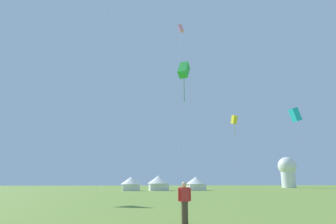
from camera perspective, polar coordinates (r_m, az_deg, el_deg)
kite_cyan_box at (r=57.39m, az=24.09°, el=-0.51°), size 2.89×1.45×15.24m
kite_yellow_box at (r=48.77m, az=13.10°, el=-1.53°), size 2.21×2.63×12.73m
kite_green_box at (r=23.65m, az=3.19°, el=8.32°), size 1.29×1.61×11.46m
kite_pink_box at (r=51.07m, az=2.59°, el=16.20°), size 2.60×1.36×28.25m
person_spectator at (r=12.71m, az=3.35°, el=-17.71°), size 0.57×0.28×1.73m
festival_tent_left at (r=66.22m, az=-7.39°, el=-13.89°), size 4.67×4.67×3.04m
festival_tent_center at (r=66.75m, az=-1.90°, el=-13.86°), size 5.13×5.13×3.33m
festival_tent_right at (r=68.45m, az=5.62°, el=-13.91°), size 4.76×4.76×3.10m
observatory_dome at (r=112.61m, az=22.80°, el=-10.74°), size 6.40×6.40×10.80m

